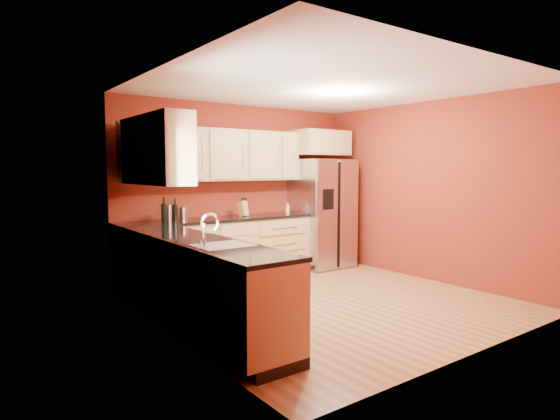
% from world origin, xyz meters
% --- Properties ---
extents(floor, '(4.00, 4.00, 0.00)m').
position_xyz_m(floor, '(0.00, 0.00, 0.00)').
color(floor, '#975C3A').
rests_on(floor, ground).
extents(ceiling, '(4.00, 4.00, 0.00)m').
position_xyz_m(ceiling, '(0.00, 0.00, 2.60)').
color(ceiling, white).
rests_on(ceiling, wall_back).
extents(wall_back, '(4.00, 0.04, 2.60)m').
position_xyz_m(wall_back, '(0.00, 2.00, 1.30)').
color(wall_back, maroon).
rests_on(wall_back, floor).
extents(wall_front, '(4.00, 0.04, 2.60)m').
position_xyz_m(wall_front, '(0.00, -2.00, 1.30)').
color(wall_front, maroon).
rests_on(wall_front, floor).
extents(wall_left, '(0.04, 4.00, 2.60)m').
position_xyz_m(wall_left, '(-2.00, 0.00, 1.30)').
color(wall_left, maroon).
rests_on(wall_left, floor).
extents(wall_right, '(0.04, 4.00, 2.60)m').
position_xyz_m(wall_right, '(2.00, 0.00, 1.30)').
color(wall_right, maroon).
rests_on(wall_right, floor).
extents(base_cabinets_back, '(2.90, 0.60, 0.88)m').
position_xyz_m(base_cabinets_back, '(-0.55, 1.70, 0.44)').
color(base_cabinets_back, tan).
rests_on(base_cabinets_back, floor).
extents(base_cabinets_left, '(0.60, 2.80, 0.88)m').
position_xyz_m(base_cabinets_left, '(-1.70, 0.00, 0.44)').
color(base_cabinets_left, tan).
rests_on(base_cabinets_left, floor).
extents(countertop_back, '(2.90, 0.62, 0.04)m').
position_xyz_m(countertop_back, '(-0.55, 1.69, 0.90)').
color(countertop_back, black).
rests_on(countertop_back, base_cabinets_back).
extents(countertop_left, '(0.62, 2.80, 0.04)m').
position_xyz_m(countertop_left, '(-1.69, 0.00, 0.90)').
color(countertop_left, black).
rests_on(countertop_left, base_cabinets_left).
extents(upper_cabinets_back, '(2.30, 0.33, 0.75)m').
position_xyz_m(upper_cabinets_back, '(-0.25, 1.83, 1.83)').
color(upper_cabinets_back, tan).
rests_on(upper_cabinets_back, wall_back).
extents(upper_cabinets_left, '(0.33, 1.35, 0.75)m').
position_xyz_m(upper_cabinets_left, '(-1.83, 0.72, 1.83)').
color(upper_cabinets_left, tan).
rests_on(upper_cabinets_left, wall_left).
extents(corner_upper_cabinet, '(0.67, 0.67, 0.75)m').
position_xyz_m(corner_upper_cabinet, '(-1.67, 1.67, 1.83)').
color(corner_upper_cabinet, tan).
rests_on(corner_upper_cabinet, wall_back).
extents(over_fridge_cabinet, '(0.92, 0.60, 0.40)m').
position_xyz_m(over_fridge_cabinet, '(1.35, 1.70, 2.05)').
color(over_fridge_cabinet, tan).
rests_on(over_fridge_cabinet, wall_back).
extents(refrigerator, '(0.90, 0.75, 1.78)m').
position_xyz_m(refrigerator, '(1.35, 1.62, 0.89)').
color(refrigerator, '#ABABB0').
rests_on(refrigerator, floor).
extents(window, '(0.03, 0.90, 1.00)m').
position_xyz_m(window, '(-1.98, -0.50, 1.55)').
color(window, white).
rests_on(window, wall_left).
extents(sink_faucet, '(0.50, 0.42, 0.30)m').
position_xyz_m(sink_faucet, '(-1.69, -0.50, 1.07)').
color(sink_faucet, silver).
rests_on(sink_faucet, countertop_left).
extents(canister_left, '(0.16, 0.16, 0.22)m').
position_xyz_m(canister_left, '(-1.26, 1.74, 1.03)').
color(canister_left, '#ABABB0').
rests_on(canister_left, countertop_back).
extents(canister_right, '(0.13, 0.13, 0.18)m').
position_xyz_m(canister_right, '(-1.11, 1.64, 1.01)').
color(canister_right, '#ABABB0').
rests_on(canister_right, countertop_back).
extents(wine_bottle_a, '(0.09, 0.09, 0.31)m').
position_xyz_m(wine_bottle_a, '(-1.22, 1.65, 1.08)').
color(wine_bottle_a, black).
rests_on(wine_bottle_a, countertop_back).
extents(wine_bottle_b, '(0.09, 0.09, 0.33)m').
position_xyz_m(wine_bottle_b, '(-1.35, 1.72, 1.08)').
color(wine_bottle_b, black).
rests_on(wine_bottle_b, countertop_back).
extents(knife_block, '(0.14, 0.13, 0.22)m').
position_xyz_m(knife_block, '(-0.10, 1.74, 1.03)').
color(knife_block, tan).
rests_on(knife_block, countertop_back).
extents(soap_dispenser, '(0.07, 0.07, 0.17)m').
position_xyz_m(soap_dispenser, '(0.70, 1.71, 1.00)').
color(soap_dispenser, silver).
rests_on(soap_dispenser, countertop_back).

